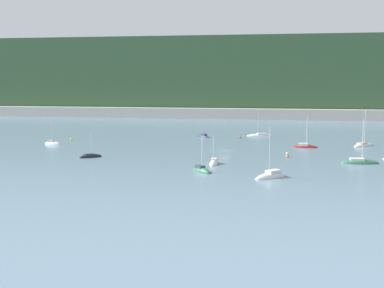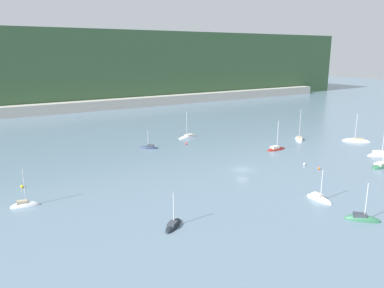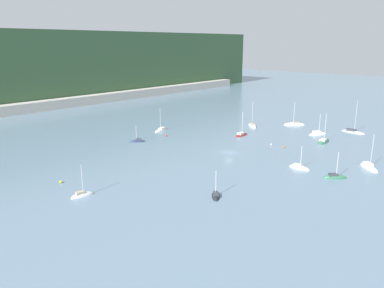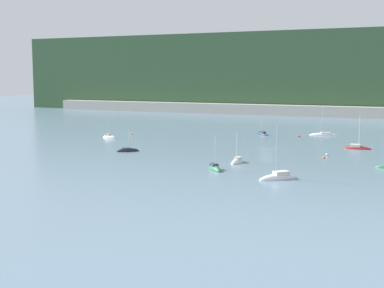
{
  "view_description": "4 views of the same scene",
  "coord_description": "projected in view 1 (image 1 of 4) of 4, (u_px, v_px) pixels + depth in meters",
  "views": [
    {
      "loc": [
        15.69,
        -128.74,
        17.08
      ],
      "look_at": [
        -4.9,
        -16.87,
        3.46
      ],
      "focal_mm": 50.0,
      "sensor_mm": 36.0,
      "label": 1
    },
    {
      "loc": [
        -53.55,
        -64.77,
        26.77
      ],
      "look_at": [
        -5.14,
        13.98,
        3.88
      ],
      "focal_mm": 35.0,
      "sensor_mm": 36.0,
      "label": 2
    },
    {
      "loc": [
        -84.93,
        -62.12,
        31.07
      ],
      "look_at": [
        -5.05,
        9.98,
        1.8
      ],
      "focal_mm": 35.0,
      "sensor_mm": 36.0,
      "label": 3
    },
    {
      "loc": [
        36.17,
        -121.68,
        17.32
      ],
      "look_at": [
        -13.2,
        -13.62,
        2.1
      ],
      "focal_mm": 50.0,
      "sensor_mm": 36.0,
      "label": 4
    }
  ],
  "objects": [
    {
      "name": "hillside_ridge",
      "position": [
        260.0,
        77.0,
        277.38
      ],
      "size": [
        331.28,
        84.73,
        37.06
      ],
      "color": "#335133",
      "rests_on": "ground_plane"
    },
    {
      "name": "sailboat_5",
      "position": [
        271.0,
        177.0,
        94.08
      ],
      "size": [
        6.45,
        6.83,
        10.02
      ],
      "rotation": [
        0.0,
        0.0,
        3.98
      ],
      "color": "silver",
      "rests_on": "ground_plane"
    },
    {
      "name": "sailboat_4",
      "position": [
        203.0,
        137.0,
        160.91
      ],
      "size": [
        4.86,
        4.27,
        5.94
      ],
      "rotation": [
        0.0,
        0.0,
        2.47
      ],
      "color": "#232D4C",
      "rests_on": "ground_plane"
    },
    {
      "name": "sailboat_9",
      "position": [
        214.0,
        164.0,
        109.12
      ],
      "size": [
        1.7,
        5.58,
        6.84
      ],
      "rotation": [
        0.0,
        0.0,
        4.73
      ],
      "color": "white",
      "rests_on": "ground_plane"
    },
    {
      "name": "mooring_buoy_3",
      "position": [
        287.0,
        154.0,
        122.81
      ],
      "size": [
        0.57,
        0.57,
        0.57
      ],
      "color": "white",
      "rests_on": "ground_plane"
    },
    {
      "name": "shore_town_strip",
      "position": [
        254.0,
        114.0,
        234.53
      ],
      "size": [
        281.59,
        6.0,
        4.61
      ],
      "color": "#B7B2A8",
      "rests_on": "ground_plane"
    },
    {
      "name": "sailboat_11",
      "position": [
        53.0,
        144.0,
        142.32
      ],
      "size": [
        5.08,
        2.26,
        7.87
      ],
      "rotation": [
        0.0,
        0.0,
        6.08
      ],
      "color": "silver",
      "rests_on": "ground_plane"
    },
    {
      "name": "sailboat_3",
      "position": [
        201.0,
        171.0,
        99.95
      ],
      "size": [
        4.97,
        5.23,
        7.39
      ],
      "rotation": [
        0.0,
        0.0,
        5.45
      ],
      "color": "#2D6647",
      "rests_on": "ground_plane"
    },
    {
      "name": "sailboat_6",
      "position": [
        305.0,
        147.0,
        136.05
      ],
      "size": [
        6.48,
        2.17,
        8.89
      ],
      "rotation": [
        0.0,
        0.0,
        0.01
      ],
      "color": "maroon",
      "rests_on": "ground_plane"
    },
    {
      "name": "sailboat_13",
      "position": [
        90.0,
        157.0,
        118.72
      ],
      "size": [
        5.07,
        4.65,
        6.33
      ],
      "rotation": [
        0.0,
        0.0,
        0.7
      ],
      "color": "black",
      "rests_on": "ground_plane"
    },
    {
      "name": "sailboat_12",
      "position": [
        363.0,
        146.0,
        138.57
      ],
      "size": [
        6.73,
        7.31,
        10.35
      ],
      "rotation": [
        0.0,
        0.0,
        0.86
      ],
      "color": "white",
      "rests_on": "ground_plane"
    },
    {
      "name": "mooring_buoy_0",
      "position": [
        240.0,
        137.0,
        157.34
      ],
      "size": [
        0.59,
        0.59,
        0.59
      ],
      "color": "red",
      "rests_on": "ground_plane"
    },
    {
      "name": "mooring_buoy_1",
      "position": [
        288.0,
        156.0,
        118.6
      ],
      "size": [
        0.54,
        0.54,
        0.54
      ],
      "color": "orange",
      "rests_on": "ground_plane"
    },
    {
      "name": "sailboat_0",
      "position": [
        260.0,
        136.0,
        164.24
      ],
      "size": [
        8.26,
        4.33,
        9.05
      ],
      "rotation": [
        0.0,
        0.0,
        3.43
      ],
      "color": "silver",
      "rests_on": "ground_plane"
    },
    {
      "name": "mooring_buoy_2",
      "position": [
        71.0,
        139.0,
        152.23
      ],
      "size": [
        0.61,
        0.61,
        0.61
      ],
      "color": "yellow",
      "rests_on": "ground_plane"
    },
    {
      "name": "sailboat_10",
      "position": [
        360.0,
        163.0,
        109.96
      ],
      "size": [
        7.94,
        3.19,
        10.1
      ],
      "rotation": [
        0.0,
        0.0,
        0.09
      ],
      "color": "#2D6647",
      "rests_on": "ground_plane"
    },
    {
      "name": "ground_plane",
      "position": [
        224.0,
        150.0,
        130.57
      ],
      "size": [
        600.0,
        600.0,
        0.0
      ],
      "primitive_type": "plane",
      "color": "slate"
    }
  ]
}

